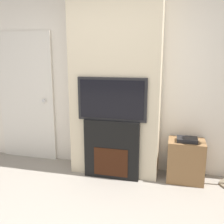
# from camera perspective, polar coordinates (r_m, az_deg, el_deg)

# --- Properties ---
(wall_back) EXTENTS (6.00, 0.06, 2.70)m
(wall_back) POSITION_cam_1_polar(r_m,az_deg,el_deg) (3.60, 1.68, 8.16)
(wall_back) COLOR silver
(wall_back) RESTS_ON ground_plane
(chimney_breast) EXTENTS (1.21, 0.39, 2.70)m
(chimney_breast) POSITION_cam_1_polar(r_m,az_deg,el_deg) (3.38, 0.83, 7.90)
(chimney_breast) COLOR beige
(chimney_breast) RESTS_ON ground_plane
(fireplace) EXTENTS (0.75, 0.15, 0.80)m
(fireplace) POSITION_cam_1_polar(r_m,az_deg,el_deg) (3.40, -0.01, -8.54)
(fireplace) COLOR black
(fireplace) RESTS_ON ground_plane
(television) EXTENTS (0.91, 0.07, 0.57)m
(television) POSITION_cam_1_polar(r_m,az_deg,el_deg) (3.22, -0.01, 2.94)
(television) COLOR black
(television) RESTS_ON fireplace
(media_stand) EXTENTS (0.47, 0.36, 0.60)m
(media_stand) POSITION_cam_1_polar(r_m,az_deg,el_deg) (3.50, 16.47, -10.46)
(media_stand) COLOR brown
(media_stand) RESTS_ON ground_plane
(entry_door) EXTENTS (0.94, 0.09, 2.00)m
(entry_door) POSITION_cam_1_polar(r_m,az_deg,el_deg) (4.18, -18.96, 3.24)
(entry_door) COLOR silver
(entry_door) RESTS_ON ground_plane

